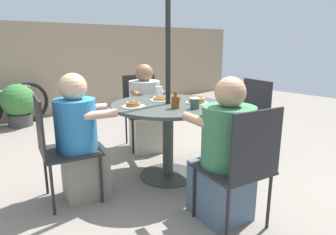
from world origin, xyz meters
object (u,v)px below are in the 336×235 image
(patio_table, at_px, (168,119))
(patio_chair_north, at_px, (242,163))
(pancake_plate_b, at_px, (133,105))
(bicycle, at_px, (5,105))
(pancake_plate_c, at_px, (197,101))
(pancake_plate_a, at_px, (160,99))
(diner_south, at_px, (145,112))
(drinking_glass_a, at_px, (159,92))
(patio_chair_south, at_px, (142,106))
(diner_north, at_px, (224,158))
(syrup_bottle, at_px, (175,102))
(patio_chair_west, at_px, (58,144))
(patio_chair_east, at_px, (247,115))
(potted_shrub, at_px, (19,103))
(coffee_cup, at_px, (195,103))
(diner_west, at_px, (80,143))

(patio_table, distance_m, patio_chair_north, 1.05)
(pancake_plate_b, xyz_separation_m, bicycle, (-0.43, 3.06, -0.43))
(pancake_plate_c, bearing_deg, pancake_plate_a, 115.98)
(diner_south, bearing_deg, drinking_glass_a, 94.27)
(diner_south, height_order, bicycle, diner_south)
(pancake_plate_a, bearing_deg, patio_chair_south, 67.43)
(diner_north, distance_m, patio_chair_south, 1.91)
(syrup_bottle, bearing_deg, patio_chair_north, -97.65)
(diner_south, distance_m, patio_chair_west, 1.47)
(patio_chair_north, height_order, pancake_plate_c, patio_chair_north)
(syrup_bottle, bearing_deg, diner_south, 68.28)
(patio_chair_south, xyz_separation_m, syrup_bottle, (-0.47, -1.19, 0.30))
(patio_chair_north, xyz_separation_m, drinking_glass_a, (0.38, 1.39, 0.29))
(patio_chair_west, relative_size, pancake_plate_b, 4.29)
(patio_table, distance_m, pancake_plate_c, 0.33)
(patio_chair_east, distance_m, pancake_plate_a, 1.09)
(pancake_plate_c, bearing_deg, patio_chair_north, -116.16)
(diner_south, distance_m, potted_shrub, 2.43)
(patio_chair_east, bearing_deg, patio_table, 90.00)
(patio_chair_east, relative_size, coffee_cup, 9.42)
(patio_chair_east, height_order, pancake_plate_a, patio_chair_east)
(syrup_bottle, bearing_deg, patio_table, 66.62)
(patio_chair_south, distance_m, pancake_plate_c, 1.20)
(diner_west, height_order, bicycle, diner_west)
(patio_table, distance_m, diner_west, 0.87)
(patio_chair_south, xyz_separation_m, drinking_glass_a, (-0.20, -0.62, 0.29))
(diner_south, relative_size, bicycle, 0.75)
(pancake_plate_b, height_order, bicycle, pancake_plate_b)
(patio_chair_north, height_order, diner_north, diner_north)
(patio_chair_west, bearing_deg, patio_chair_north, 45.35)
(potted_shrub, bearing_deg, diner_north, -83.54)
(pancake_plate_a, xyz_separation_m, bicycle, (-0.83, 2.97, -0.42))
(diner_west, distance_m, bicycle, 2.97)
(patio_chair_north, relative_size, coffee_cup, 9.42)
(patio_chair_east, xyz_separation_m, patio_chair_west, (-2.06, 0.43, 0.00))
(patio_chair_north, distance_m, bicycle, 4.22)
(pancake_plate_a, height_order, potted_shrub, pancake_plate_a)
(patio_table, relative_size, potted_shrub, 1.60)
(patio_chair_west, relative_size, coffee_cup, 9.42)
(patio_chair_east, relative_size, patio_chair_west, 1.00)
(pancake_plate_b, relative_size, coffee_cup, 2.20)
(diner_west, distance_m, syrup_bottle, 0.91)
(patio_chair_south, height_order, syrup_bottle, patio_chair_south)
(patio_table, height_order, coffee_cup, coffee_cup)
(patio_chair_west, distance_m, bicycle, 2.95)
(diner_north, relative_size, patio_chair_west, 1.20)
(pancake_plate_a, height_order, pancake_plate_b, pancake_plate_b)
(diner_north, xyz_separation_m, patio_chair_west, (-0.86, 1.06, 0.03))
(pancake_plate_b, bearing_deg, diner_west, 169.64)
(patio_table, distance_m, diner_south, 0.87)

